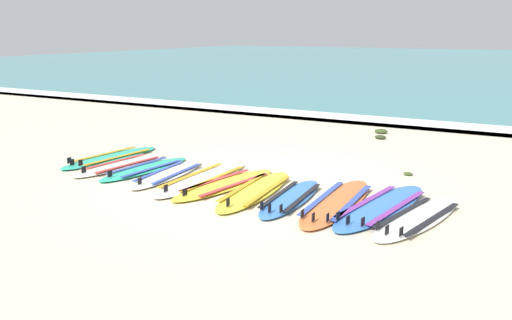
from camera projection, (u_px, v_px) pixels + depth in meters
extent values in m
plane|color=beige|center=(254.00, 180.00, 9.00)|extent=(80.00, 80.00, 0.00)
cube|color=teal|center=(487.00, 63.00, 39.73)|extent=(80.00, 60.00, 0.10)
cube|color=white|center=(369.00, 120.00, 14.59)|extent=(80.00, 1.03, 0.11)
ellipsoid|color=#2DB793|center=(111.00, 157.00, 10.44)|extent=(0.80, 2.36, 0.07)
cube|color=gold|center=(104.00, 154.00, 10.54)|extent=(0.24, 1.62, 0.01)
cube|color=gold|center=(118.00, 157.00, 10.32)|extent=(0.24, 1.62, 0.01)
cube|color=black|center=(72.00, 162.00, 9.69)|extent=(0.02, 0.09, 0.11)
cube|color=black|center=(69.00, 160.00, 9.83)|extent=(0.02, 0.09, 0.11)
cube|color=black|center=(80.00, 163.00, 9.65)|extent=(0.02, 0.09, 0.11)
ellipsoid|color=silver|center=(121.00, 165.00, 9.85)|extent=(0.77, 2.17, 0.07)
cube|color=#D13838|center=(114.00, 161.00, 9.94)|extent=(0.24, 1.49, 0.01)
cube|color=#D13838|center=(128.00, 164.00, 9.73)|extent=(0.24, 1.49, 0.01)
cube|color=black|center=(84.00, 170.00, 9.17)|extent=(0.02, 0.09, 0.11)
ellipsoid|color=#2DB793|center=(145.00, 169.00, 9.58)|extent=(0.72, 2.11, 0.07)
cube|color=#334CB2|center=(138.00, 165.00, 9.68)|extent=(0.21, 1.45, 0.01)
cube|color=#334CB2|center=(153.00, 168.00, 9.47)|extent=(0.21, 1.45, 0.01)
cube|color=black|center=(110.00, 174.00, 8.91)|extent=(0.02, 0.09, 0.11)
ellipsoid|color=white|center=(168.00, 174.00, 9.22)|extent=(0.67, 2.10, 0.07)
cube|color=#334CB2|center=(159.00, 171.00, 9.28)|extent=(0.18, 1.45, 0.01)
cube|color=#334CB2|center=(177.00, 173.00, 9.13)|extent=(0.18, 1.45, 0.01)
cube|color=black|center=(140.00, 181.00, 8.48)|extent=(0.02, 0.09, 0.11)
ellipsoid|color=silver|center=(203.00, 179.00, 8.94)|extent=(0.65, 2.52, 0.07)
cube|color=gold|center=(192.00, 175.00, 9.04)|extent=(0.11, 1.76, 0.01)
cube|color=gold|center=(214.00, 178.00, 8.82)|extent=(0.11, 1.76, 0.01)
cube|color=black|center=(166.00, 188.00, 8.09)|extent=(0.01, 0.09, 0.11)
ellipsoid|color=yellow|center=(225.00, 184.00, 8.62)|extent=(0.97, 2.39, 0.07)
cube|color=#D13838|center=(216.00, 180.00, 8.73)|extent=(0.35, 1.62, 0.01)
cube|color=#D13838|center=(235.00, 184.00, 8.48)|extent=(0.35, 1.62, 0.01)
cube|color=black|center=(185.00, 192.00, 7.90)|extent=(0.03, 0.09, 0.11)
ellipsoid|color=yellow|center=(255.00, 191.00, 8.28)|extent=(0.79, 2.43, 0.07)
cube|color=gold|center=(243.00, 186.00, 8.36)|extent=(0.22, 1.68, 0.01)
cube|color=gold|center=(268.00, 190.00, 8.19)|extent=(0.22, 1.68, 0.01)
cube|color=black|center=(228.00, 202.00, 7.43)|extent=(0.02, 0.09, 0.11)
ellipsoid|color=#3875CC|center=(291.00, 198.00, 7.92)|extent=(0.67, 2.10, 0.07)
cube|color=black|center=(279.00, 194.00, 7.99)|extent=(0.18, 1.45, 0.01)
cube|color=black|center=(303.00, 197.00, 7.84)|extent=(0.18, 1.45, 0.01)
cube|color=black|center=(270.00, 208.00, 7.18)|extent=(0.02, 0.09, 0.11)
cube|color=black|center=(262.00, 206.00, 7.29)|extent=(0.02, 0.09, 0.11)
cube|color=black|center=(281.00, 208.00, 7.18)|extent=(0.02, 0.09, 0.11)
ellipsoid|color=orange|center=(337.00, 202.00, 7.73)|extent=(0.73, 2.55, 0.07)
cube|color=#334CB2|center=(322.00, 197.00, 7.81)|extent=(0.16, 1.77, 0.01)
cube|color=#334CB2|center=(352.00, 202.00, 7.62)|extent=(0.16, 1.77, 0.01)
cube|color=black|center=(313.00, 217.00, 6.85)|extent=(0.02, 0.09, 0.11)
cube|color=black|center=(302.00, 214.00, 6.97)|extent=(0.02, 0.09, 0.11)
cube|color=black|center=(328.00, 218.00, 6.82)|extent=(0.02, 0.09, 0.11)
ellipsoid|color=#3875CC|center=(382.00, 207.00, 7.53)|extent=(1.04, 2.64, 0.07)
cube|color=purple|center=(367.00, 201.00, 7.66)|extent=(0.37, 1.79, 0.01)
cube|color=purple|center=(397.00, 207.00, 7.39)|extent=(0.37, 1.79, 0.01)
cube|color=black|center=(348.00, 220.00, 6.74)|extent=(0.03, 0.09, 0.11)
cube|color=black|center=(338.00, 216.00, 6.89)|extent=(0.03, 0.09, 0.11)
cube|color=black|center=(363.00, 222.00, 6.68)|extent=(0.03, 0.09, 0.11)
ellipsoid|color=silver|center=(418.00, 218.00, 7.08)|extent=(1.03, 2.33, 0.07)
cube|color=black|center=(404.00, 212.00, 7.20)|extent=(0.41, 1.56, 0.01)
cube|color=black|center=(433.00, 218.00, 6.94)|extent=(0.41, 1.56, 0.01)
cube|color=black|center=(387.00, 230.00, 6.41)|extent=(0.03, 0.09, 0.11)
cube|color=black|center=(378.00, 225.00, 6.55)|extent=(0.03, 0.09, 0.11)
cube|color=black|center=(401.00, 231.00, 6.35)|extent=(0.03, 0.09, 0.11)
ellipsoid|color=#384723|center=(408.00, 174.00, 9.28)|extent=(0.16, 0.13, 0.06)
ellipsoid|color=#384723|center=(381.00, 131.00, 13.04)|extent=(0.32, 0.25, 0.11)
ellipsoid|color=#2D381E|center=(380.00, 137.00, 12.37)|extent=(0.26, 0.21, 0.09)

